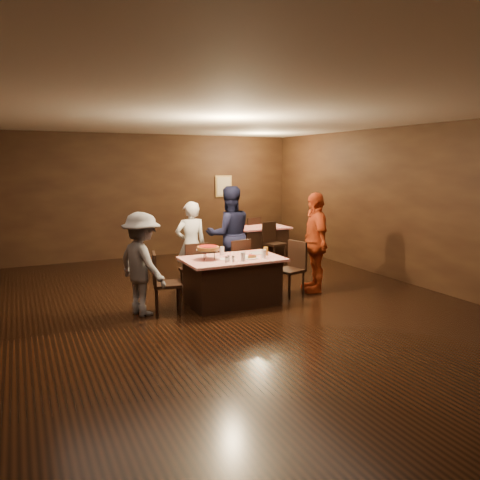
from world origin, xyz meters
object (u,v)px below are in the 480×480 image
at_px(back_table, 260,242).
at_px(glass_back, 222,251).
at_px(diner_navy_hoodie, 229,235).
at_px(chair_back_far, 249,235).
at_px(chair_far_left, 194,269).
at_px(glass_front_left, 243,257).
at_px(glass_amber, 266,251).
at_px(pizza_stand, 208,248).
at_px(chair_end_right, 290,269).
at_px(diner_red_shirt, 315,242).
at_px(diner_white_jacket, 191,245).
at_px(chair_far_right, 235,264).
at_px(plate_empty, 258,253).
at_px(chair_back_near, 275,243).
at_px(diner_grey_knit, 142,264).
at_px(chair_end_left, 167,283).
at_px(main_table, 232,281).
at_px(glass_front_right, 264,254).

height_order(back_table, glass_back, glass_back).
bearing_deg(diner_navy_hoodie, chair_back_far, -117.36).
relative_size(back_table, chair_far_left, 1.37).
bearing_deg(diner_navy_hoodie, glass_front_left, 79.88).
height_order(diner_navy_hoodie, glass_front_left, diner_navy_hoodie).
height_order(chair_far_left, glass_amber, chair_far_left).
height_order(pizza_stand, glass_back, pizza_stand).
height_order(chair_end_right, diner_red_shirt, diner_red_shirt).
bearing_deg(diner_white_jacket, chair_far_left, 76.64).
bearing_deg(pizza_stand, chair_far_left, 90.00).
relative_size(chair_far_right, diner_white_jacket, 0.59).
relative_size(plate_empty, glass_front_left, 1.79).
bearing_deg(diner_navy_hoodie, back_table, -125.13).
relative_size(chair_back_near, pizza_stand, 2.50).
relative_size(chair_back_near, chair_back_far, 1.00).
distance_m(chair_back_near, diner_grey_knit, 4.39).
relative_size(back_table, chair_end_left, 1.37).
xyz_separation_m(chair_back_near, chair_back_far, (0.00, 1.30, 0.00)).
bearing_deg(glass_front_left, chair_end_left, 165.38).
relative_size(back_table, chair_end_right, 1.37).
height_order(glass_front_left, glass_amber, same).
xyz_separation_m(chair_far_right, glass_back, (-0.45, -0.45, 0.37)).
bearing_deg(main_table, diner_red_shirt, 2.43).
bearing_deg(main_table, chair_end_left, 180.00).
height_order(back_table, chair_end_left, chair_end_left).
height_order(glass_front_left, glass_front_right, same).
bearing_deg(glass_front_right, glass_back, 132.27).
bearing_deg(chair_end_right, main_table, -104.63).
height_order(chair_back_far, diner_white_jacket, diner_white_jacket).
relative_size(back_table, diner_red_shirt, 0.73).
bearing_deg(diner_grey_knit, chair_end_left, -123.89).
height_order(chair_far_right, chair_back_near, same).
bearing_deg(main_table, diner_white_jacket, 101.09).
height_order(diner_grey_knit, pizza_stand, diner_grey_knit).
distance_m(chair_end_right, chair_back_far, 3.93).
bearing_deg(plate_empty, chair_far_left, 147.72).
distance_m(chair_end_left, glass_front_left, 1.24).
bearing_deg(chair_back_far, diner_grey_knit, 32.90).
height_order(chair_back_near, plate_empty, chair_back_near).
height_order(chair_back_near, diner_navy_hoodie, diner_navy_hoodie).
distance_m(diner_white_jacket, pizza_stand, 1.25).
bearing_deg(diner_grey_knit, glass_back, -101.29).
xyz_separation_m(diner_white_jacket, diner_red_shirt, (1.92, -1.21, 0.09)).
distance_m(chair_back_near, diner_red_shirt, 2.50).
xyz_separation_m(chair_back_near, pizza_stand, (-2.61, -2.42, 0.48)).
distance_m(main_table, diner_red_shirt, 1.74).
relative_size(diner_red_shirt, glass_back, 12.79).
bearing_deg(diner_red_shirt, glass_amber, -64.90).
height_order(diner_white_jacket, glass_front_left, diner_white_jacket).
bearing_deg(diner_grey_knit, plate_empty, -108.04).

